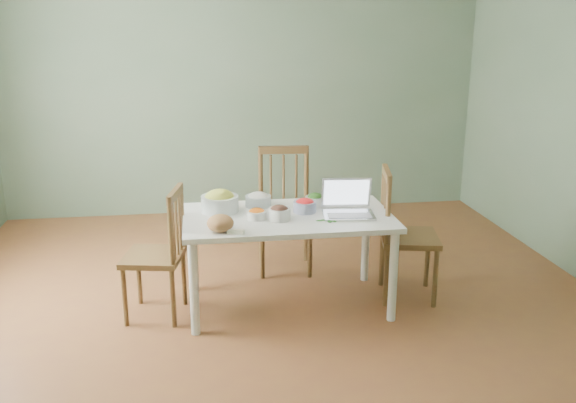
{
  "coord_description": "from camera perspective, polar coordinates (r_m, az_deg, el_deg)",
  "views": [
    {
      "loc": [
        -0.5,
        -4.04,
        2.01
      ],
      "look_at": [
        0.12,
        0.08,
        0.79
      ],
      "focal_mm": 38.65,
      "sensor_mm": 36.0,
      "label": 1
    }
  ],
  "objects": [
    {
      "name": "bowl_squash",
      "position": [
        4.46,
        -6.3,
        0.04
      ],
      "size": [
        0.28,
        0.28,
        0.16
      ],
      "primitive_type": null,
      "rotation": [
        0.0,
        0.0,
        0.06
      ],
      "color": "#C2CD3C",
      "rests_on": "dining_table"
    },
    {
      "name": "chair_left",
      "position": [
        4.39,
        -12.3,
        -4.71
      ],
      "size": [
        0.46,
        0.47,
        0.92
      ],
      "primitive_type": null,
      "rotation": [
        0.0,
        0.0,
        -1.76
      ],
      "color": "brown",
      "rests_on": "floor"
    },
    {
      "name": "laptop",
      "position": [
        4.33,
        5.64,
        0.19
      ],
      "size": [
        0.39,
        0.35,
        0.24
      ],
      "primitive_type": null,
      "rotation": [
        0.0,
        0.0,
        -0.11
      ],
      "color": "silver",
      "rests_on": "dining_table"
    },
    {
      "name": "wall_back",
      "position": [
        6.59,
        -4.17,
        10.54
      ],
      "size": [
        5.0,
        0.0,
        2.7
      ],
      "primitive_type": "cube",
      "color": "slate",
      "rests_on": "ground"
    },
    {
      "name": "chair_right",
      "position": [
        4.67,
        11.11,
        -3.0
      ],
      "size": [
        0.49,
        0.51,
        0.98
      ],
      "primitive_type": null,
      "rotation": [
        0.0,
        0.0,
        1.36
      ],
      "color": "brown",
      "rests_on": "floor"
    },
    {
      "name": "chair_far",
      "position": [
        5.07,
        -0.29,
        -0.91
      ],
      "size": [
        0.48,
        0.46,
        1.01
      ],
      "primitive_type": null,
      "rotation": [
        0.0,
        0.0,
        -0.09
      ],
      "color": "brown",
      "rests_on": "floor"
    },
    {
      "name": "bowl_redpep",
      "position": [
        4.43,
        1.55,
        -0.36
      ],
      "size": [
        0.17,
        0.17,
        0.1
      ],
      "primitive_type": null,
      "rotation": [
        0.0,
        0.0,
        0.05
      ],
      "color": "red",
      "rests_on": "dining_table"
    },
    {
      "name": "floor",
      "position": [
        4.54,
        -1.33,
        -9.95
      ],
      "size": [
        5.0,
        5.0,
        0.0
      ],
      "primitive_type": "cube",
      "color": "brown",
      "rests_on": "ground"
    },
    {
      "name": "bowl_broccoli",
      "position": [
        4.59,
        2.52,
        0.18
      ],
      "size": [
        0.16,
        0.16,
        0.09
      ],
      "primitive_type": null,
      "rotation": [
        0.0,
        0.0,
        0.1
      ],
      "color": "#1B471C",
      "rests_on": "dining_table"
    },
    {
      "name": "butter_stick",
      "position": [
        4.0,
        -4.84,
        -2.78
      ],
      "size": [
        0.11,
        0.07,
        0.03
      ],
      "primitive_type": "cube",
      "rotation": [
        0.0,
        0.0,
        -0.41
      ],
      "color": "white",
      "rests_on": "dining_table"
    },
    {
      "name": "bowl_onion",
      "position": [
        4.57,
        -2.76,
        0.19
      ],
      "size": [
        0.21,
        0.21,
        0.1
      ],
      "primitive_type": null,
      "rotation": [
        0.0,
        0.0,
        -0.13
      ],
      "color": "silver",
      "rests_on": "dining_table"
    },
    {
      "name": "flatbread",
      "position": [
        4.71,
        3.58,
        0.12
      ],
      "size": [
        0.25,
        0.25,
        0.02
      ],
      "primitive_type": "cylinder",
      "rotation": [
        0.0,
        0.0,
        0.2
      ],
      "color": "tan",
      "rests_on": "dining_table"
    },
    {
      "name": "bread_boule",
      "position": [
        4.04,
        -6.25,
        -1.99
      ],
      "size": [
        0.22,
        0.22,
        0.11
      ],
      "primitive_type": "ellipsoid",
      "rotation": [
        0.0,
        0.0,
        -0.27
      ],
      "color": "#A57E4C",
      "rests_on": "dining_table"
    },
    {
      "name": "bowl_mushroom",
      "position": [
        4.25,
        -0.81,
        -1.05
      ],
      "size": [
        0.19,
        0.19,
        0.1
      ],
      "primitive_type": null,
      "rotation": [
        0.0,
        0.0,
        -0.25
      ],
      "color": "black",
      "rests_on": "dining_table"
    },
    {
      "name": "bowl_carrot",
      "position": [
        4.28,
        -2.9,
        -1.13
      ],
      "size": [
        0.15,
        0.15,
        0.08
      ],
      "primitive_type": null,
      "rotation": [
        0.0,
        0.0,
        -0.09
      ],
      "color": "#E05800",
      "rests_on": "dining_table"
    },
    {
      "name": "basil_bunch",
      "position": [
        4.26,
        3.53,
        -1.64
      ],
      "size": [
        0.17,
        0.17,
        0.02
      ],
      "primitive_type": null,
      "color": "#2B5A23",
      "rests_on": "dining_table"
    },
    {
      "name": "dining_table",
      "position": [
        4.49,
        0.0,
        -5.45
      ],
      "size": [
        1.47,
        0.83,
        0.69
      ],
      "primitive_type": null,
      "color": "white",
      "rests_on": "floor"
    },
    {
      "name": "wall_front",
      "position": [
        1.75,
        8.75,
        -6.0
      ],
      "size": [
        5.0,
        0.0,
        2.7
      ],
      "primitive_type": "cube",
      "color": "slate",
      "rests_on": "ground"
    }
  ]
}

